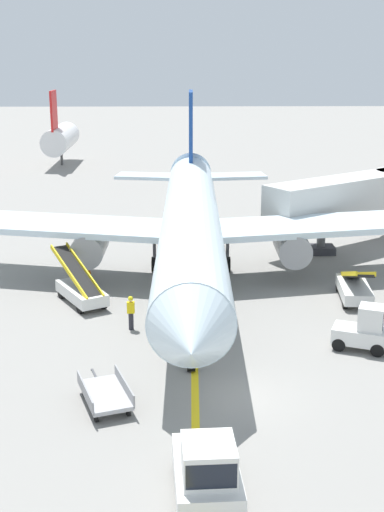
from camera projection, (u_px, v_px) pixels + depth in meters
The scene contains 12 objects.
ground_plane at pixel (231, 396), 26.63m from camera, with size 300.00×300.00×0.00m, color gray.
taxi_line_yellow at pixel (194, 344), 31.40m from camera, with size 0.30×80.00×0.01m, color yellow.
airliner at pixel (191, 223), 39.32m from camera, with size 28.61×35.25×10.10m.
jet_bridge at pixel (356, 195), 46.35m from camera, with size 12.00×9.26×4.85m.
pushback_tug at pixel (207, 472), 20.13m from camera, with size 2.08×3.69×2.20m.
baggage_tug_near_wing at pixel (364, 330), 30.57m from camera, with size 2.71×2.10×2.10m.
belt_loader_forward_hold at pixel (81, 289), 36.36m from camera, with size 3.59×4.95×2.59m.
belt_loader_aft_hold at pixel (355, 287), 36.63m from camera, with size 1.85×5.11×2.59m.
baggage_cart_loaded at pixel (105, 394), 25.82m from camera, with size 2.39×3.81×0.94m.
ground_crew_marshaller at pixel (131, 312), 32.79m from camera, with size 0.36×0.24×1.70m.
safety_cone_nose_right at pixel (88, 270), 41.35m from camera, with size 0.36×0.36×0.44m, color orange.
distant_aircraft_far_left at pixel (60, 138), 80.41m from camera, with size 3.00×10.10×8.80m.
Camera 1 is at (-1.97, -23.96, 12.78)m, focal length 48.21 mm.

